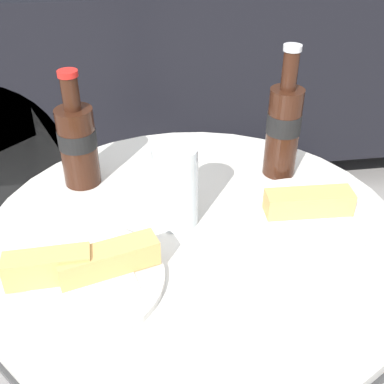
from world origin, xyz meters
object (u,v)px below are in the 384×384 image
at_px(lunch_plate_near, 81,274).
at_px(parked_car, 256,4).
at_px(cola_bottle_left, 78,142).
at_px(cola_bottle_right, 283,127).
at_px(bistro_table, 195,297).
at_px(lunch_plate_far, 307,211).
at_px(drinking_glass, 176,189).

distance_m(lunch_plate_near, parked_car, 2.22).
bearing_deg(cola_bottle_left, cola_bottle_right, -2.97).
xyz_separation_m(cola_bottle_left, lunch_plate_near, (0.01, -0.28, -0.07)).
distance_m(bistro_table, cola_bottle_left, 0.37).
relative_size(lunch_plate_near, lunch_plate_far, 1.10).
relative_size(bistro_table, parked_car, 0.18).
xyz_separation_m(cola_bottle_right, lunch_plate_near, (-0.38, -0.26, -0.08)).
xyz_separation_m(lunch_plate_far, parked_car, (0.42, 1.96, -0.10)).
bearing_deg(cola_bottle_left, bistro_table, -42.12).
distance_m(bistro_table, lunch_plate_far, 0.27).
xyz_separation_m(cola_bottle_right, drinking_glass, (-0.22, -0.13, -0.04)).
xyz_separation_m(bistro_table, cola_bottle_left, (-0.19, 0.18, 0.26)).
height_order(bistro_table, parked_car, parked_car).
height_order(drinking_glass, parked_car, parked_car).
distance_m(cola_bottle_left, lunch_plate_near, 0.29).
bearing_deg(parked_car, lunch_plate_far, -102.15).
distance_m(drinking_glass, parked_car, 2.05).
relative_size(cola_bottle_left, drinking_glass, 1.55).
xyz_separation_m(bistro_table, drinking_glass, (-0.03, 0.03, 0.23)).
bearing_deg(lunch_plate_far, bistro_table, -179.93).
bearing_deg(cola_bottle_right, lunch_plate_near, -145.41).
height_order(drinking_glass, lunch_plate_near, drinking_glass).
xyz_separation_m(cola_bottle_right, parked_car, (0.43, 1.80, -0.19)).
bearing_deg(lunch_plate_far, cola_bottle_left, 155.83).
height_order(cola_bottle_right, lunch_plate_near, cola_bottle_right).
relative_size(bistro_table, lunch_plate_far, 3.36).
bearing_deg(lunch_plate_near, parked_car, 68.74).
bearing_deg(drinking_glass, bistro_table, -41.26).
bearing_deg(lunch_plate_near, bistro_table, 29.48).
xyz_separation_m(cola_bottle_right, lunch_plate_far, (0.00, -0.16, -0.09)).
distance_m(cola_bottle_left, lunch_plate_far, 0.44).
distance_m(cola_bottle_left, drinking_glass, 0.22).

